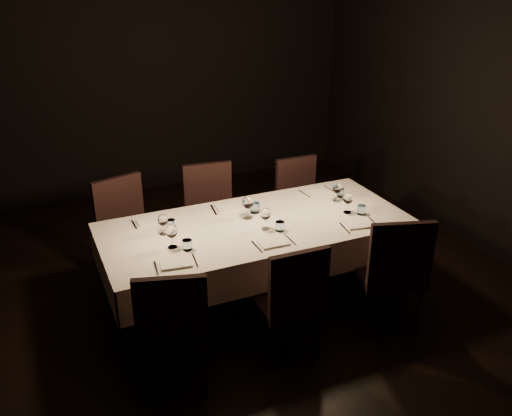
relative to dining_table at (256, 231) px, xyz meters
name	(u,v)px	position (x,y,z in m)	size (l,w,h in m)	color
room	(256,137)	(0.00, 0.00, 0.81)	(5.01, 6.01, 3.01)	black
dining_table	(256,231)	(0.00, 0.00, 0.00)	(2.52, 1.12, 0.76)	black
chair_near_left	(173,325)	(-0.93, -0.74, -0.16)	(0.57, 0.57, 0.96)	black
place_setting_near_left	(176,244)	(-0.74, -0.22, 0.15)	(0.34, 0.41, 0.18)	silver
chair_near_center	(291,296)	(-0.06, -0.75, -0.17)	(0.46, 0.46, 0.94)	black
place_setting_near_center	(271,225)	(0.03, -0.22, 0.15)	(0.33, 0.40, 0.18)	silver
chair_near_right	(393,269)	(0.81, -0.78, -0.13)	(0.61, 0.61, 1.01)	black
place_setting_near_right	(354,209)	(0.81, -0.22, 0.15)	(0.34, 0.40, 0.18)	silver
chair_far_left	(127,227)	(-0.91, 0.83, -0.15)	(0.58, 0.58, 0.98)	black
place_setting_far_left	(161,221)	(-0.74, 0.22, 0.14)	(0.30, 0.39, 0.17)	silver
chair_far_center	(211,211)	(-0.09, 0.85, -0.15)	(0.52, 0.52, 0.98)	black
place_setting_far_center	(244,205)	(-0.01, 0.22, 0.15)	(0.37, 0.42, 0.20)	silver
chair_far_right	(300,198)	(0.86, 0.83, -0.18)	(0.45, 0.45, 0.92)	black
place_setting_far_right	(332,190)	(0.85, 0.22, 0.14)	(0.33, 0.40, 0.18)	silver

